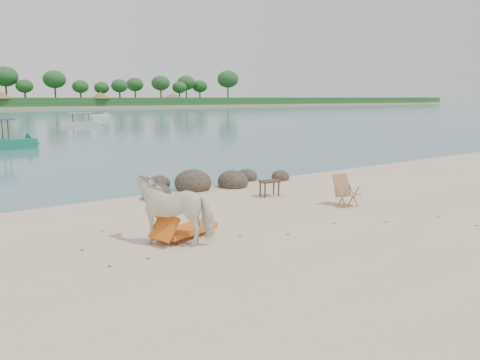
# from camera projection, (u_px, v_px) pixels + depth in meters

# --- Properties ---
(boulders) EXTENTS (6.19, 2.69, 0.94)m
(boulders) POSITION_uv_depth(u_px,v_px,m) (206.00, 184.00, 16.38)
(boulders) COLOR #2D271E
(boulders) RESTS_ON ground
(cow) EXTENTS (1.88, 1.81, 1.52)m
(cow) POSITION_uv_depth(u_px,v_px,m) (175.00, 209.00, 10.18)
(cow) COLOR white
(cow) RESTS_ON ground
(side_table) EXTENTS (0.68, 0.49, 0.51)m
(side_table) POSITION_uv_depth(u_px,v_px,m) (269.00, 189.00, 14.97)
(side_table) COLOR #322414
(side_table) RESTS_ON ground
(lounge_chair) EXTENTS (1.87, 1.10, 0.53)m
(lounge_chair) POSITION_uv_depth(u_px,v_px,m) (188.00, 227.00, 10.59)
(lounge_chair) COLOR orange
(lounge_chair) RESTS_ON ground
(deck_chair) EXTENTS (0.66, 0.71, 0.92)m
(deck_chair) POSITION_uv_depth(u_px,v_px,m) (348.00, 192.00, 13.60)
(deck_chair) COLOR #A27451
(deck_chair) RESTS_ON ground
(boat_mid) EXTENTS (4.95, 2.63, 2.39)m
(boat_mid) POSITION_uv_depth(u_px,v_px,m) (81.00, 115.00, 53.38)
(boat_mid) COLOR beige
(boat_mid) RESTS_ON water
(boat_far) EXTENTS (5.60, 5.32, 0.73)m
(boat_far) POSITION_uv_depth(u_px,v_px,m) (98.00, 116.00, 70.17)
(boat_far) COLOR beige
(boat_far) RESTS_ON water
(dead_leaves) EXTENTS (8.70, 6.05, 0.00)m
(dead_leaves) POSITION_uv_depth(u_px,v_px,m) (270.00, 225.00, 11.74)
(dead_leaves) COLOR brown
(dead_leaves) RESTS_ON ground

